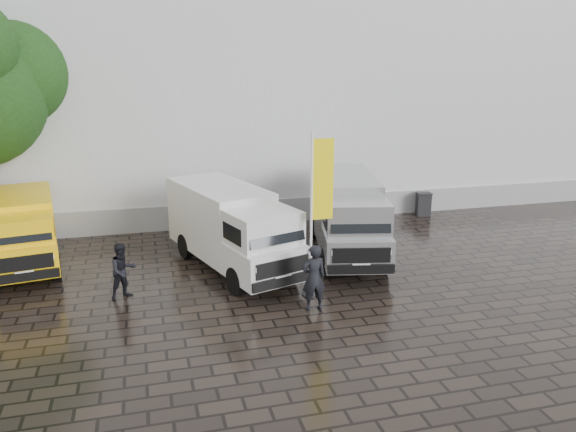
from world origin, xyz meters
The scene contains 10 objects.
ground centered at (0.00, 0.00, 0.00)m, with size 120.00×120.00×0.00m, color black.
exhibition_hall centered at (2.00, 16.00, 6.00)m, with size 44.00×16.00×12.00m, color silver.
hall_plinth centered at (2.00, 7.95, 0.50)m, with size 44.00×0.15×1.00m, color gray.
van_yellow centered at (-8.86, 4.96, 1.16)m, with size 1.94×5.04×2.33m, color yellow, non-canonical shape.
van_white centered at (-2.26, 3.06, 1.32)m, with size 2.03×6.08×2.63m, color silver, non-canonical shape.
van_silver centered at (1.85, 3.48, 1.34)m, with size 2.05×6.16×2.67m, color #A3A4A8, non-canonical shape.
flagpole centered at (-0.24, 0.36, 2.65)m, with size 0.88×0.50×4.77m.
wheelie_bin centered at (6.91, 7.40, 0.51)m, with size 0.61×0.61×1.02m, color black.
person_front centered at (-0.64, -0.61, 0.94)m, with size 0.68×0.45×1.88m, color black.
person_tent centered at (-5.68, 1.56, 0.82)m, with size 0.80×0.62×1.64m, color black.
Camera 1 is at (-4.92, -14.18, 6.70)m, focal length 35.00 mm.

